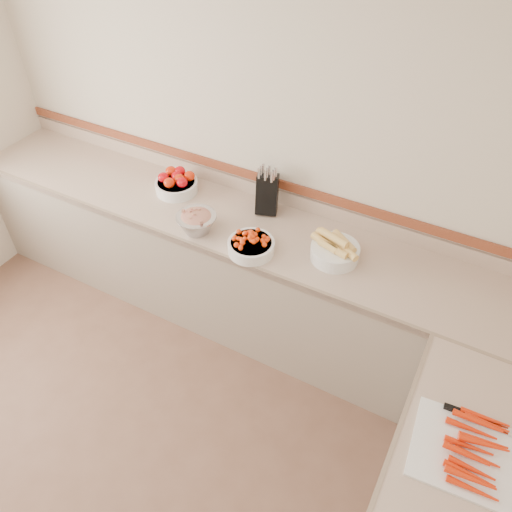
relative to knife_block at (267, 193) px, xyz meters
The scene contains 8 objects.
back_wall 0.33m from the knife_block, 139.64° to the left, with size 4.00×4.00×0.00m, color beige.
counter_back 0.63m from the knife_block, 126.46° to the right, with size 4.00×0.65×1.08m.
knife_block is the anchor object (origin of this frame).
tomato_bowl 0.66m from the knife_block, behind, with size 0.29×0.29×0.14m.
cherry_tomato_bowl 0.43m from the knife_block, 75.28° to the right, with size 0.28×0.28×0.15m.
corn_bowl 0.61m from the knife_block, 21.71° to the right, with size 0.31×0.29×0.17m.
rhubarb_bowl 0.49m from the knife_block, 125.75° to the right, with size 0.25×0.25×0.14m.
cutting_board 1.86m from the knife_block, 35.31° to the right, with size 0.51×0.42×0.07m.
Camera 1 is at (1.33, -0.47, 2.89)m, focal length 35.00 mm.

